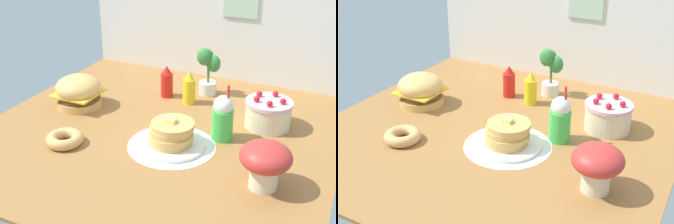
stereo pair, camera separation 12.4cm
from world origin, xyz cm
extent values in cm
cube|color=#9E6B38|center=(0.00, 0.00, -1.00)|extent=(198.00, 194.05, 2.00)
cube|color=silver|center=(0.00, 96.52, 54.80)|extent=(198.00, 3.00, 109.60)
cylinder|color=white|center=(13.93, -12.69, 0.20)|extent=(48.07, 48.07, 0.40)
cylinder|color=#DBA859|center=(-61.40, 8.83, 2.46)|extent=(28.41, 28.41, 4.92)
cylinder|color=#59331E|center=(-61.40, 8.83, 6.83)|extent=(26.13, 26.13, 3.82)
cube|color=yellow|center=(-61.40, 8.83, 9.29)|extent=(26.99, 26.99, 1.09)
ellipsoid|color=#E5B260|center=(-61.40, 8.83, 12.70)|extent=(28.97, 28.97, 16.39)
cylinder|color=white|center=(13.93, -12.69, 1.22)|extent=(37.15, 37.15, 1.64)
cylinder|color=#E0AD5B|center=(13.39, -13.22, 3.57)|extent=(23.10, 23.10, 3.06)
cylinder|color=#E0AD5B|center=(14.14, -13.25, 6.63)|extent=(23.79, 23.79, 3.06)
cylinder|color=#E0AD5B|center=(13.52, -12.81, 9.69)|extent=(23.12, 23.12, 3.06)
cylinder|color=#E0AD5B|center=(14.53, -12.57, 12.75)|extent=(23.33, 23.33, 3.06)
cube|color=#F7E072|center=(13.93, -12.69, 15.37)|extent=(4.81, 4.81, 2.19)
cylinder|color=beige|center=(55.44, 31.87, 7.10)|extent=(26.22, 26.22, 14.20)
cylinder|color=#F2B2C6|center=(55.44, 31.87, 15.30)|extent=(27.27, 27.27, 2.19)
sphere|color=red|center=(63.22, 30.73, 18.14)|extent=(3.50, 3.50, 3.50)
sphere|color=red|center=(57.00, 39.58, 18.14)|extent=(3.50, 3.50, 3.50)
sphere|color=red|center=(48.46, 35.50, 18.14)|extent=(3.50, 3.50, 3.50)
sphere|color=red|center=(48.87, 27.55, 18.14)|extent=(3.50, 3.50, 3.50)
sphere|color=red|center=(57.18, 24.20, 18.14)|extent=(3.50, 3.50, 3.50)
cylinder|color=red|center=(-16.87, 46.81, 8.19)|extent=(8.30, 8.30, 16.39)
cone|color=red|center=(-16.87, 46.81, 19.12)|extent=(6.64, 6.64, 5.46)
cylinder|color=yellow|center=(0.88, 43.06, 8.19)|extent=(8.30, 8.30, 16.39)
cone|color=yellow|center=(0.88, 43.06, 19.12)|extent=(6.64, 6.64, 5.46)
cylinder|color=green|center=(35.86, 6.76, 8.74)|extent=(12.02, 12.02, 17.48)
sphere|color=white|center=(35.86, 6.76, 20.49)|extent=(10.93, 10.93, 10.93)
cylinder|color=red|center=(38.26, 6.76, 24.04)|extent=(1.31, 2.99, 17.53)
torus|color=tan|center=(-39.68, -35.46, 3.06)|extent=(20.32, 20.32, 6.12)
torus|color=pink|center=(-39.68, -35.46, 3.50)|extent=(19.40, 19.40, 5.20)
cylinder|color=white|center=(6.86, 62.35, 4.37)|extent=(12.02, 12.02, 8.74)
cylinder|color=#4C7238|center=(6.86, 62.35, 16.39)|extent=(1.75, 1.75, 15.30)
ellipsoid|color=#38843D|center=(10.52, 61.24, 22.94)|extent=(9.83, 6.56, 12.02)
ellipsoid|color=#38843D|center=(4.32, 65.21, 25.13)|extent=(9.83, 6.56, 12.02)
ellipsoid|color=#38843D|center=(4.45, 59.38, 27.31)|extent=(9.83, 6.56, 12.02)
cylinder|color=beige|center=(67.86, -28.99, 5.46)|extent=(13.11, 13.11, 10.93)
ellipsoid|color=red|center=(67.86, -28.99, 16.33)|extent=(24.04, 24.04, 13.22)
camera|label=1|loc=(98.22, -197.55, 119.15)|focal=46.26mm
camera|label=2|loc=(109.30, -191.98, 119.15)|focal=46.26mm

